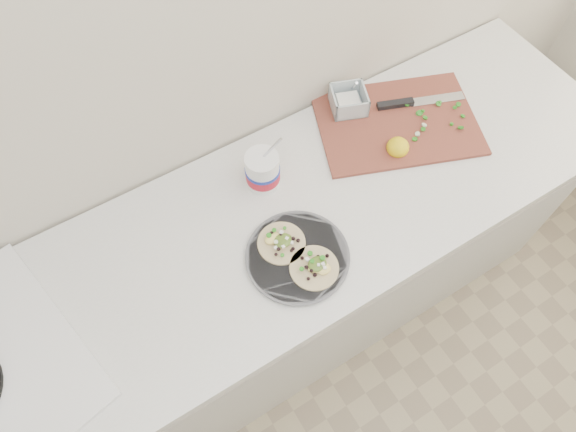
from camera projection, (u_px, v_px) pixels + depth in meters
counter at (265, 286)px, 1.87m from camera, size 2.44×0.66×0.90m
taco_plate at (298, 255)px, 1.42m from camera, size 0.29×0.29×0.04m
tub at (263, 169)px, 1.50m from camera, size 0.10×0.10×0.23m
cutboard at (393, 117)px, 1.66m from camera, size 0.60×0.52×0.08m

